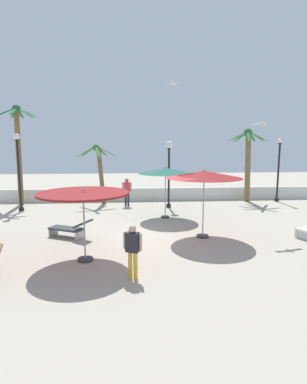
# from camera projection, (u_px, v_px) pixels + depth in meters

# --- Properties ---
(ground_plane) EXTENTS (56.00, 56.00, 0.00)m
(ground_plane) POSITION_uv_depth(u_px,v_px,m) (159.00, 236.00, 12.71)
(ground_plane) COLOR #B2A893
(boundary_wall) EXTENTS (25.20, 0.30, 0.84)m
(boundary_wall) POSITION_uv_depth(u_px,v_px,m) (147.00, 194.00, 20.71)
(boundary_wall) COLOR silver
(boundary_wall) RESTS_ON ground_plane
(patio_umbrella_0) EXTENTS (3.04, 3.04, 2.77)m
(patio_umbrella_0) POSITION_uv_depth(u_px,v_px,m) (204.00, 175.00, 12.23)
(patio_umbrella_0) COLOR #333338
(patio_umbrella_0) RESTS_ON ground_plane
(patio_umbrella_2) EXTENTS (2.88, 2.88, 2.36)m
(patio_umbrella_2) POSITION_uv_depth(u_px,v_px,m) (83.00, 196.00, 9.75)
(patio_umbrella_2) COLOR #333338
(patio_umbrella_2) RESTS_ON ground_plane
(patio_umbrella_3) EXTENTS (2.77, 2.77, 2.62)m
(patio_umbrella_3) POSITION_uv_depth(u_px,v_px,m) (165.00, 171.00, 15.57)
(patio_umbrella_3) COLOR #333338
(patio_umbrella_3) RESTS_ON ground_plane
(palm_tree_0) EXTENTS (2.58, 2.57, 4.76)m
(palm_tree_0) POSITION_uv_depth(u_px,v_px,m) (248.00, 156.00, 20.10)
(palm_tree_0) COLOR brown
(palm_tree_0) RESTS_ON ground_plane
(palm_tree_1) EXTENTS (2.45, 2.44, 6.07)m
(palm_tree_1) POSITION_uv_depth(u_px,v_px,m) (18.00, 144.00, 18.71)
(palm_tree_1) COLOR brown
(palm_tree_1) RESTS_ON ground_plane
(palm_tree_2) EXTENTS (2.47, 2.47, 3.75)m
(palm_tree_2) POSITION_uv_depth(u_px,v_px,m) (99.00, 166.00, 19.25)
(palm_tree_2) COLOR brown
(palm_tree_2) RESTS_ON ground_plane
(lamp_post_0) EXTENTS (0.35, 0.35, 4.31)m
(lamp_post_0) POSITION_uv_depth(u_px,v_px,m) (19.00, 166.00, 17.16)
(lamp_post_0) COLOR black
(lamp_post_0) RESTS_ON ground_plane
(lamp_post_1) EXTENTS (0.44, 0.44, 3.93)m
(lamp_post_1) POSITION_uv_depth(u_px,v_px,m) (169.00, 162.00, 18.13)
(lamp_post_1) COLOR black
(lamp_post_1) RESTS_ON ground_plane
(lamp_post_2) EXTENTS (0.30, 0.30, 4.10)m
(lamp_post_2) POSITION_uv_depth(u_px,v_px,m) (279.00, 168.00, 20.16)
(lamp_post_2) COLOR black
(lamp_post_2) RESTS_ON ground_plane
(lounge_chair_0) EXTENTS (1.90, 1.33, 0.82)m
(lounge_chair_0) POSITION_uv_depth(u_px,v_px,m) (71.00, 228.00, 12.48)
(lounge_chair_0) COLOR #B7B7BC
(lounge_chair_0) RESTS_ON ground_plane
(guest_1) EXTENTS (0.52, 0.37, 1.54)m
(guest_1) POSITION_uv_depth(u_px,v_px,m) (133.00, 247.00, 8.61)
(guest_1) COLOR gold
(guest_1) RESTS_ON ground_plane
(guest_2) EXTENTS (0.56, 0.24, 1.70)m
(guest_2) POSITION_uv_depth(u_px,v_px,m) (127.00, 189.00, 18.77)
(guest_2) COLOR #26262D
(guest_2) RESTS_ON ground_plane
(seagull_0) EXTENTS (1.11, 0.41, 0.16)m
(seagull_0) POSITION_uv_depth(u_px,v_px,m) (263.00, 124.00, 12.87)
(seagull_0) COLOR white
(seagull_1) EXTENTS (0.84, 0.88, 0.14)m
(seagull_1) POSITION_uv_depth(u_px,v_px,m) (174.00, 83.00, 13.91)
(seagull_1) COLOR white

